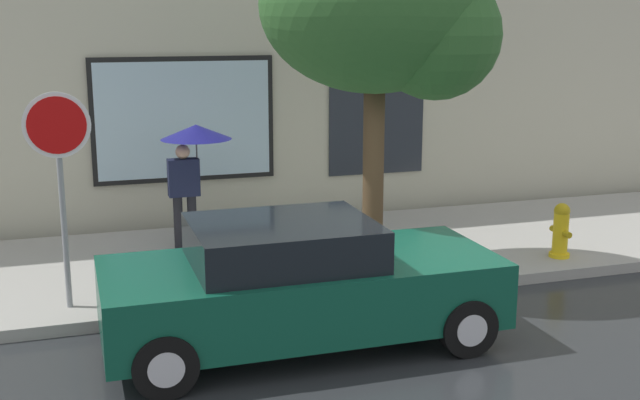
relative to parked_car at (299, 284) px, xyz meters
The scene contains 8 objects.
ground_plane 1.43m from the parked_car, ahead, with size 60.00×60.00×0.00m, color #282B2D.
sidewalk 3.33m from the parked_car, 67.67° to the left, with size 20.00×4.00×0.15m, color #A3A099.
building_facade 6.31m from the parked_car, 77.43° to the left, with size 20.00×0.67×7.00m.
parked_car is the anchor object (origin of this frame).
fire_hydrant 4.71m from the parked_car, 19.96° to the left, with size 0.30×0.44×0.80m.
pedestrian_with_umbrella 3.95m from the parked_car, 98.08° to the left, with size 1.06×1.06×1.86m.
street_tree 3.82m from the parked_car, 45.61° to the left, with size 3.04×2.58×4.71m.
stop_sign 3.15m from the parked_car, 146.71° to the left, with size 0.76×0.10×2.58m.
Camera 1 is at (-3.53, -7.98, 3.52)m, focal length 44.65 mm.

